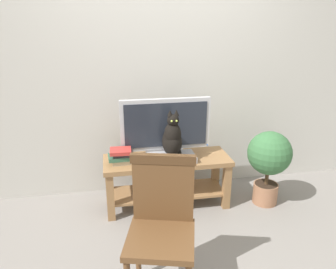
{
  "coord_description": "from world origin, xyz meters",
  "views": [
    {
      "loc": [
        -0.53,
        -2.27,
        1.77
      ],
      "look_at": [
        -0.01,
        0.54,
        0.77
      ],
      "focal_mm": 34.95,
      "sensor_mm": 36.0,
      "label": 1
    }
  ],
  "objects_px": {
    "tv": "(166,127)",
    "media_box": "(172,158)",
    "wooden_chair": "(162,220)",
    "book_stack": "(122,156)",
    "cat": "(172,138)",
    "potted_plant": "(269,159)",
    "tv_stand": "(167,173)"
  },
  "relations": [
    {
      "from": "media_box",
      "to": "cat",
      "type": "xyz_separation_m",
      "value": [
        0.0,
        -0.01,
        0.2
      ]
    },
    {
      "from": "tv_stand",
      "to": "media_box",
      "type": "distance_m",
      "value": 0.2
    },
    {
      "from": "tv_stand",
      "to": "potted_plant",
      "type": "relative_size",
      "value": 1.6
    },
    {
      "from": "wooden_chair",
      "to": "tv_stand",
      "type": "bearing_deg",
      "value": 77.88
    },
    {
      "from": "tv",
      "to": "potted_plant",
      "type": "xyz_separation_m",
      "value": [
        0.99,
        -0.22,
        -0.32
      ]
    },
    {
      "from": "media_box",
      "to": "book_stack",
      "type": "xyz_separation_m",
      "value": [
        -0.47,
        0.03,
        0.04
      ]
    },
    {
      "from": "wooden_chair",
      "to": "book_stack",
      "type": "xyz_separation_m",
      "value": [
        -0.2,
        1.05,
        0.02
      ]
    },
    {
      "from": "tv_stand",
      "to": "tv",
      "type": "bearing_deg",
      "value": 89.98
    },
    {
      "from": "tv",
      "to": "cat",
      "type": "bearing_deg",
      "value": -77.29
    },
    {
      "from": "tv_stand",
      "to": "cat",
      "type": "bearing_deg",
      "value": -67.29
    },
    {
      "from": "wooden_chair",
      "to": "potted_plant",
      "type": "height_order",
      "value": "wooden_chair"
    },
    {
      "from": "cat",
      "to": "book_stack",
      "type": "xyz_separation_m",
      "value": [
        -0.47,
        0.05,
        -0.16
      ]
    },
    {
      "from": "tv_stand",
      "to": "tv",
      "type": "relative_size",
      "value": 1.41
    },
    {
      "from": "media_box",
      "to": "cat",
      "type": "relative_size",
      "value": 0.96
    },
    {
      "from": "tv",
      "to": "media_box",
      "type": "relative_size",
      "value": 1.97
    },
    {
      "from": "media_box",
      "to": "potted_plant",
      "type": "bearing_deg",
      "value": -4.83
    },
    {
      "from": "tv_stand",
      "to": "book_stack",
      "type": "bearing_deg",
      "value": -175.0
    },
    {
      "from": "potted_plant",
      "to": "tv",
      "type": "bearing_deg",
      "value": 167.38
    },
    {
      "from": "media_box",
      "to": "potted_plant",
      "type": "height_order",
      "value": "potted_plant"
    },
    {
      "from": "media_box",
      "to": "wooden_chair",
      "type": "relative_size",
      "value": 0.45
    },
    {
      "from": "tv",
      "to": "media_box",
      "type": "xyz_separation_m",
      "value": [
        0.03,
        -0.14,
        -0.27
      ]
    },
    {
      "from": "media_box",
      "to": "tv_stand",
      "type": "bearing_deg",
      "value": 116.15
    },
    {
      "from": "media_box",
      "to": "wooden_chair",
      "type": "height_order",
      "value": "wooden_chair"
    },
    {
      "from": "tv",
      "to": "media_box",
      "type": "distance_m",
      "value": 0.3
    },
    {
      "from": "media_box",
      "to": "cat",
      "type": "height_order",
      "value": "cat"
    },
    {
      "from": "cat",
      "to": "wooden_chair",
      "type": "bearing_deg",
      "value": -104.97
    },
    {
      "from": "book_stack",
      "to": "potted_plant",
      "type": "relative_size",
      "value": 0.32
    },
    {
      "from": "tv",
      "to": "tv_stand",
      "type": "bearing_deg",
      "value": -90.02
    },
    {
      "from": "tv_stand",
      "to": "media_box",
      "type": "bearing_deg",
      "value": -63.85
    },
    {
      "from": "cat",
      "to": "wooden_chair",
      "type": "distance_m",
      "value": 1.06
    },
    {
      "from": "cat",
      "to": "wooden_chair",
      "type": "height_order",
      "value": "cat"
    },
    {
      "from": "tv_stand",
      "to": "potted_plant",
      "type": "distance_m",
      "value": 1.01
    }
  ]
}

